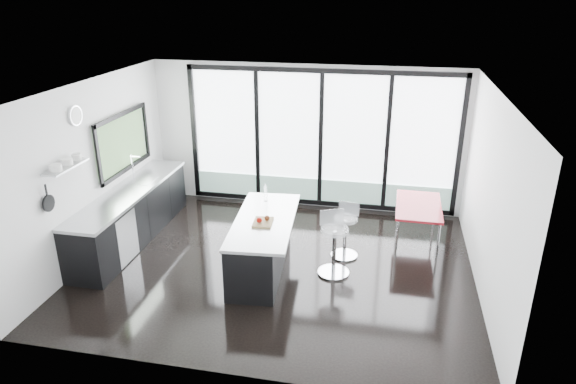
% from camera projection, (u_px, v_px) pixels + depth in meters
% --- Properties ---
extents(floor, '(6.00, 5.00, 0.00)m').
position_uv_depth(floor, '(278.00, 266.00, 8.13)').
color(floor, black).
rests_on(floor, ground).
extents(ceiling, '(6.00, 5.00, 0.00)m').
position_uv_depth(ceiling, '(277.00, 89.00, 7.08)').
color(ceiling, white).
rests_on(ceiling, wall_back).
extents(wall_back, '(6.00, 0.09, 2.80)m').
position_uv_depth(wall_back, '(319.00, 146.00, 9.84)').
color(wall_back, silver).
rests_on(wall_back, ground).
extents(wall_front, '(6.00, 0.00, 2.80)m').
position_uv_depth(wall_front, '(225.00, 267.00, 5.33)').
color(wall_front, silver).
rests_on(wall_front, ground).
extents(wall_left, '(0.26, 5.00, 2.80)m').
position_uv_depth(wall_left, '(103.00, 155.00, 8.34)').
color(wall_left, silver).
rests_on(wall_left, ground).
extents(wall_right, '(0.00, 5.00, 2.80)m').
position_uv_depth(wall_right, '(490.00, 199.00, 7.05)').
color(wall_right, silver).
rests_on(wall_right, ground).
extents(counter_cabinets, '(0.69, 3.24, 1.36)m').
position_uv_depth(counter_cabinets, '(131.00, 215.00, 8.81)').
color(counter_cabinets, black).
rests_on(counter_cabinets, floor).
extents(island, '(1.05, 2.16, 1.11)m').
position_uv_depth(island, '(261.00, 244.00, 7.89)').
color(island, black).
rests_on(island, floor).
extents(bar_stool_near, '(0.64, 0.64, 0.77)m').
position_uv_depth(bar_stool_near, '(334.00, 251.00, 7.77)').
color(bar_stool_near, silver).
rests_on(bar_stool_near, floor).
extents(bar_stool_far, '(0.52, 0.52, 0.70)m').
position_uv_depth(bar_stool_far, '(345.00, 237.00, 8.29)').
color(bar_stool_far, silver).
rests_on(bar_stool_far, floor).
extents(red_table, '(0.76, 1.31, 0.70)m').
position_uv_depth(red_table, '(417.00, 224.00, 8.75)').
color(red_table, maroon).
rests_on(red_table, floor).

